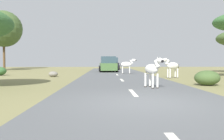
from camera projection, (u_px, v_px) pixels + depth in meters
ground_plane at (145, 104)px, 6.94m from camera, size 90.00×90.00×0.00m
road at (141, 103)px, 6.93m from camera, size 6.00×64.00×0.05m
lane_markings at (147, 109)px, 5.93m from camera, size 0.16×56.00×0.01m
zebra_0 at (152, 70)px, 10.56m from camera, size 0.75×1.41×1.39m
zebra_1 at (127, 65)px, 22.25m from camera, size 1.56×0.52×1.47m
zebra_2 at (172, 66)px, 17.28m from camera, size 1.52×0.87×1.52m
car_0 at (112, 64)px, 34.58m from camera, size 2.07×4.37×1.74m
car_1 at (108, 65)px, 26.93m from camera, size 2.19×4.42×1.74m
tree_4 at (4, 29)px, 36.17m from camera, size 5.59×5.59×9.04m
bush_2 at (207, 78)px, 12.14m from camera, size 1.30×1.17×0.78m
rock_0 at (53, 74)px, 18.77m from camera, size 0.74×0.62×0.44m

